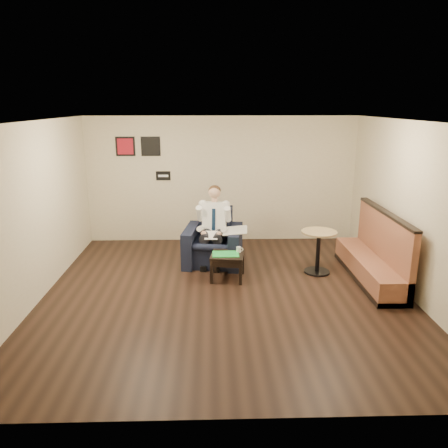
{
  "coord_description": "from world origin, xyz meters",
  "views": [
    {
      "loc": [
        -0.23,
        -6.69,
        3.06
      ],
      "look_at": [
        0.0,
        1.2,
        0.87
      ],
      "focal_mm": 35.0,
      "sensor_mm": 36.0,
      "label": 1
    }
  ],
  "objects_px": {
    "armchair": "(213,237)",
    "cafe_table": "(318,252)",
    "green_folder": "(226,254)",
    "coffee_mug": "(239,250)",
    "banquette": "(371,247)",
    "seated_man": "(212,230)",
    "side_table": "(227,266)",
    "smartphone": "(231,251)"
  },
  "relations": [
    {
      "from": "armchair",
      "to": "side_table",
      "type": "distance_m",
      "value": 0.91
    },
    {
      "from": "armchair",
      "to": "cafe_table",
      "type": "relative_size",
      "value": 1.35
    },
    {
      "from": "banquette",
      "to": "green_folder",
      "type": "bearing_deg",
      "value": 178.38
    },
    {
      "from": "armchair",
      "to": "side_table",
      "type": "relative_size",
      "value": 1.9
    },
    {
      "from": "side_table",
      "to": "coffee_mug",
      "type": "xyz_separation_m",
      "value": [
        0.2,
        0.1,
        0.28
      ]
    },
    {
      "from": "armchair",
      "to": "green_folder",
      "type": "xyz_separation_m",
      "value": [
        0.22,
        -0.84,
        -0.05
      ]
    },
    {
      "from": "side_table",
      "to": "coffee_mug",
      "type": "height_order",
      "value": "coffee_mug"
    },
    {
      "from": "green_folder",
      "to": "smartphone",
      "type": "distance_m",
      "value": 0.2
    },
    {
      "from": "banquette",
      "to": "smartphone",
      "type": "bearing_deg",
      "value": 174.29
    },
    {
      "from": "banquette",
      "to": "seated_man",
      "type": "bearing_deg",
      "value": 164.6
    },
    {
      "from": "coffee_mug",
      "to": "smartphone",
      "type": "height_order",
      "value": "coffee_mug"
    },
    {
      "from": "smartphone",
      "to": "cafe_table",
      "type": "relative_size",
      "value": 0.18
    },
    {
      "from": "green_folder",
      "to": "cafe_table",
      "type": "bearing_deg",
      "value": 8.67
    },
    {
      "from": "coffee_mug",
      "to": "seated_man",
      "type": "bearing_deg",
      "value": 128.81
    },
    {
      "from": "seated_man",
      "to": "banquette",
      "type": "relative_size",
      "value": 0.6
    },
    {
      "from": "green_folder",
      "to": "armchair",
      "type": "bearing_deg",
      "value": 104.6
    },
    {
      "from": "seated_man",
      "to": "green_folder",
      "type": "xyz_separation_m",
      "value": [
        0.24,
        -0.7,
        -0.25
      ]
    },
    {
      "from": "side_table",
      "to": "green_folder",
      "type": "distance_m",
      "value": 0.24
    },
    {
      "from": "seated_man",
      "to": "smartphone",
      "type": "relative_size",
      "value": 9.9
    },
    {
      "from": "smartphone",
      "to": "cafe_table",
      "type": "bearing_deg",
      "value": 21.25
    },
    {
      "from": "coffee_mug",
      "to": "cafe_table",
      "type": "height_order",
      "value": "cafe_table"
    },
    {
      "from": "green_folder",
      "to": "coffee_mug",
      "type": "distance_m",
      "value": 0.27
    },
    {
      "from": "seated_man",
      "to": "green_folder",
      "type": "distance_m",
      "value": 0.78
    },
    {
      "from": "coffee_mug",
      "to": "armchair",
      "type": "bearing_deg",
      "value": 122.13
    },
    {
      "from": "side_table",
      "to": "cafe_table",
      "type": "relative_size",
      "value": 0.71
    },
    {
      "from": "coffee_mug",
      "to": "green_folder",
      "type": "bearing_deg",
      "value": -154.42
    },
    {
      "from": "cafe_table",
      "to": "banquette",
      "type": "bearing_deg",
      "value": -21.36
    },
    {
      "from": "armchair",
      "to": "cafe_table",
      "type": "height_order",
      "value": "armchair"
    },
    {
      "from": "green_folder",
      "to": "smartphone",
      "type": "relative_size",
      "value": 3.21
    },
    {
      "from": "coffee_mug",
      "to": "cafe_table",
      "type": "xyz_separation_m",
      "value": [
        1.48,
        0.15,
        -0.12
      ]
    },
    {
      "from": "side_table",
      "to": "green_folder",
      "type": "xyz_separation_m",
      "value": [
        -0.03,
        -0.02,
        0.24
      ]
    },
    {
      "from": "seated_man",
      "to": "side_table",
      "type": "bearing_deg",
      "value": -60.86
    },
    {
      "from": "coffee_mug",
      "to": "banquette",
      "type": "xyz_separation_m",
      "value": [
        2.34,
        -0.19,
        0.09
      ]
    },
    {
      "from": "armchair",
      "to": "banquette",
      "type": "bearing_deg",
      "value": -10.43
    },
    {
      "from": "armchair",
      "to": "cafe_table",
      "type": "distance_m",
      "value": 2.03
    },
    {
      "from": "armchair",
      "to": "coffee_mug",
      "type": "height_order",
      "value": "armchair"
    },
    {
      "from": "seated_man",
      "to": "coffee_mug",
      "type": "distance_m",
      "value": 0.78
    },
    {
      "from": "coffee_mug",
      "to": "banquette",
      "type": "height_order",
      "value": "banquette"
    },
    {
      "from": "seated_man",
      "to": "smartphone",
      "type": "bearing_deg",
      "value": -49.21
    },
    {
      "from": "smartphone",
      "to": "banquette",
      "type": "distance_m",
      "value": 2.48
    },
    {
      "from": "side_table",
      "to": "armchair",
      "type": "bearing_deg",
      "value": 107.05
    },
    {
      "from": "green_folder",
      "to": "coffee_mug",
      "type": "xyz_separation_m",
      "value": [
        0.24,
        0.11,
        0.04
      ]
    }
  ]
}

